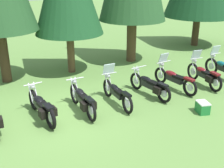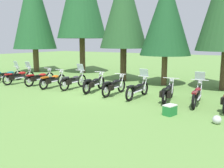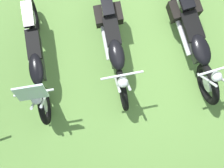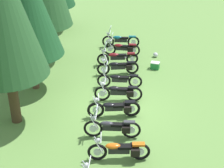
% 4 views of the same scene
% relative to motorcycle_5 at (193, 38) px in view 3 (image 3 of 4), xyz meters
% --- Properties ---
extents(ground_plane, '(80.00, 80.00, 0.00)m').
position_rel_motorcycle_5_xyz_m(ground_plane, '(0.63, -0.09, -0.46)').
color(ground_plane, '#608C42').
extents(motorcycle_5, '(0.72, 2.29, 1.02)m').
position_rel_motorcycle_5_xyz_m(motorcycle_5, '(0.00, 0.00, 0.00)').
color(motorcycle_5, black).
rests_on(motorcycle_5, ground_plane).
extents(motorcycle_6, '(0.65, 2.24, 1.02)m').
position_rel_motorcycle_5_xyz_m(motorcycle_6, '(1.36, -0.14, 0.02)').
color(motorcycle_6, black).
rests_on(motorcycle_6, ground_plane).
extents(motorcycle_7, '(0.60, 2.26, 1.36)m').
position_rel_motorcycle_5_xyz_m(motorcycle_7, '(2.68, -0.08, 0.00)').
color(motorcycle_7, black).
rests_on(motorcycle_7, ground_plane).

